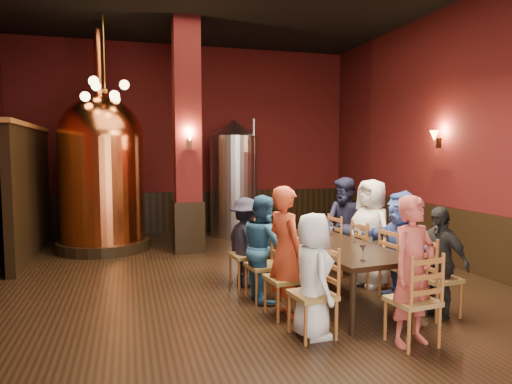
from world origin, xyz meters
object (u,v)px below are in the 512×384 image
object	(u,v)px
dining_table	(332,248)
rose_vase	(315,220)
person_1	(285,251)
copper_kettle	(102,171)
steel_vessel	(234,178)
person_0	(313,275)
person_2	(264,247)

from	to	relation	value
dining_table	rose_vase	size ratio (longest dim) A/B	7.90
person_1	rose_vase	bearing A→B (deg)	-52.02
copper_kettle	steel_vessel	distance (m)	3.01
dining_table	copper_kettle	bearing A→B (deg)	120.76
dining_table	copper_kettle	xyz separation A→B (m)	(-3.09, 4.12, 0.89)
person_1	steel_vessel	size ratio (longest dim) A/B	0.58
person_1	copper_kettle	size ratio (longest dim) A/B	0.36
person_0	rose_vase	world-z (taller)	person_0
copper_kettle	person_1	bearing A→B (deg)	-63.28
person_0	person_2	world-z (taller)	person_2
steel_vessel	rose_vase	size ratio (longest dim) A/B	8.60
person_2	rose_vase	xyz separation A→B (m)	(0.94, 0.48, 0.26)
person_1	person_2	bearing A→B (deg)	-8.62
dining_table	person_0	bearing A→B (deg)	-130.36
copper_kettle	rose_vase	world-z (taller)	copper_kettle
person_1	rose_vase	distance (m)	1.44
dining_table	rose_vase	world-z (taller)	rose_vase
person_1	person_2	world-z (taller)	person_1
person_0	steel_vessel	distance (m)	6.07
person_2	steel_vessel	xyz separation A→B (m)	(0.68, 4.68, 0.66)
steel_vessel	copper_kettle	bearing A→B (deg)	-164.44
dining_table	person_1	world-z (taller)	person_1
dining_table	rose_vase	bearing A→B (deg)	79.36
copper_kettle	rose_vase	bearing A→B (deg)	-47.16
person_1	rose_vase	world-z (taller)	person_1
person_2	copper_kettle	bearing A→B (deg)	24.90
person_2	steel_vessel	distance (m)	4.78
person_0	person_1	bearing A→B (deg)	6.49
copper_kettle	person_0	bearing A→B (deg)	-65.64
person_1	steel_vessel	world-z (taller)	steel_vessel
person_1	steel_vessel	xyz separation A→B (m)	(0.61, 5.34, 0.57)
person_1	steel_vessel	distance (m)	5.41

